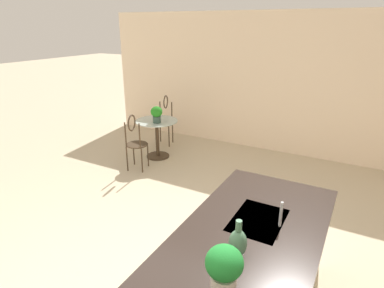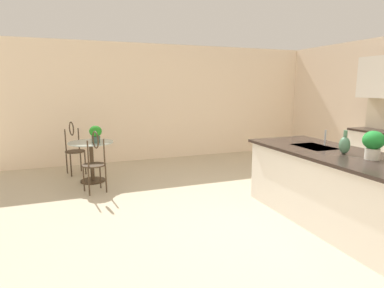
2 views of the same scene
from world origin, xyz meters
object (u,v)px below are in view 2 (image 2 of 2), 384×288
object	(u,v)px
chair_near_window	(74,145)
chair_by_island	(95,159)
potted_plant_on_table	(96,133)
potted_plant_counter_near	(373,143)
vase_on_counter	(345,145)
bistro_table	(92,158)

from	to	relation	value
chair_near_window	chair_by_island	xyz separation A→B (m)	(1.40, 0.30, 0.00)
chair_near_window	potted_plant_on_table	size ratio (longest dim) A/B	3.41
chair_near_window	potted_plant_counter_near	size ratio (longest dim) A/B	3.21
chair_near_window	vase_on_counter	bearing A→B (deg)	39.46
potted_plant_on_table	potted_plant_counter_near	distance (m)	4.29
chair_by_island	vase_on_counter	distance (m)	3.67
bistro_table	potted_plant_on_table	distance (m)	0.49
chair_near_window	potted_plant_counter_near	xyz separation A→B (m)	(4.10, 3.13, 0.53)
potted_plant_on_table	vase_on_counter	size ratio (longest dim) A/B	1.06
chair_by_island	bistro_table	bearing A→B (deg)	-178.74
potted_plant_on_table	vase_on_counter	distance (m)	3.99
potted_plant_counter_near	potted_plant_on_table	bearing A→B (deg)	-139.88
chair_near_window	potted_plant_on_table	xyz separation A→B (m)	(0.83, 0.37, 0.34)
bistro_table	chair_by_island	bearing A→B (deg)	1.26
chair_by_island	potted_plant_counter_near	bearing A→B (deg)	46.31
bistro_table	potted_plant_counter_near	distance (m)	4.47
potted_plant_counter_near	bistro_table	bearing A→B (deg)	-139.95
potted_plant_on_table	potted_plant_counter_near	size ratio (longest dim) A/B	0.94
chair_near_window	chair_by_island	size ratio (longest dim) A/B	1.00
chair_near_window	potted_plant_counter_near	bearing A→B (deg)	37.39
chair_near_window	vase_on_counter	world-z (taller)	vase_on_counter
chair_near_window	vase_on_counter	distance (m)	4.88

